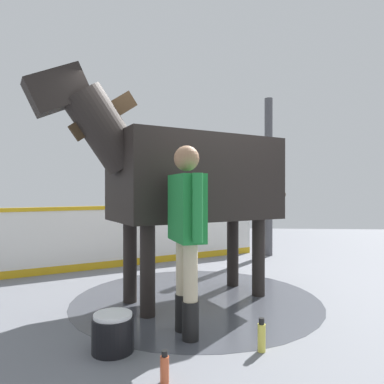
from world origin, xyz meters
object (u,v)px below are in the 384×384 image
at_px(bottle_shampoo, 262,336).
at_px(bottle_spray, 165,368).
at_px(horse, 187,177).
at_px(handler, 187,225).
at_px(wash_bucket, 113,333).

distance_m(bottle_shampoo, bottle_spray, 0.89).
relative_size(horse, handler, 1.68).
bearing_deg(horse, bottle_shampoo, 85.41).
bearing_deg(wash_bucket, bottle_spray, 48.29).
distance_m(wash_bucket, bottle_spray, 0.66).
xyz_separation_m(horse, handler, (1.02, 0.08, -0.48)).
distance_m(handler, wash_bucket, 1.09).
height_order(horse, bottle_spray, horse).
bearing_deg(handler, bottle_shampoo, -46.80).
height_order(bottle_shampoo, bottle_spray, bottle_shampoo).
bearing_deg(handler, bottle_spray, -118.50).
xyz_separation_m(horse, bottle_shampoo, (1.31, 0.72, -1.35)).
height_order(handler, bottle_spray, handler).
height_order(handler, bottle_shampoo, handler).
distance_m(handler, bottle_spray, 1.21).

